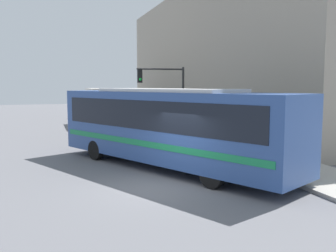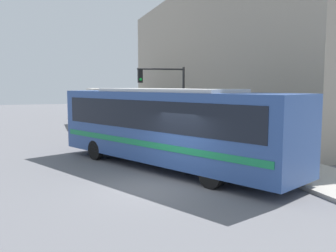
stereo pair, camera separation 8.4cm
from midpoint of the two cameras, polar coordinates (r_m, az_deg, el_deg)
name	(u,v)px [view 1 (the left image)]	position (r m, az deg, el deg)	size (l,w,h in m)	color
ground_plane	(160,187)	(13.06, -1.46, -9.32)	(120.00, 120.00, 0.00)	slate
sidewalk	(159,123)	(33.65, -1.49, 0.40)	(3.07, 70.00, 0.14)	#A8A399
building_facade	(216,58)	(33.05, 7.33, 10.17)	(6.00, 33.41, 11.57)	#9E9384
city_bus	(168,123)	(15.64, -0.18, 0.45)	(7.57, 11.79, 3.36)	#2D4C8C
delivery_truck	(101,105)	(33.82, -10.18, 3.16)	(2.37, 7.56, 3.21)	silver
fire_hydrant	(240,149)	(18.18, 10.73, -3.42)	(0.23, 0.31, 0.70)	red
traffic_light_pole	(166,88)	(24.98, -0.41, 5.81)	(3.28, 0.35, 4.56)	#2D2D2D
parking_meter	(196,126)	(22.89, 4.25, -0.02)	(0.14, 0.14, 1.29)	#2D2D2D
pedestrian_near_corner	(197,120)	(27.01, 4.29, 0.94)	(0.34, 0.34, 1.71)	#23283D
pedestrian_mid_block	(263,135)	(19.15, 14.18, -1.40)	(0.34, 0.34, 1.72)	#23283D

